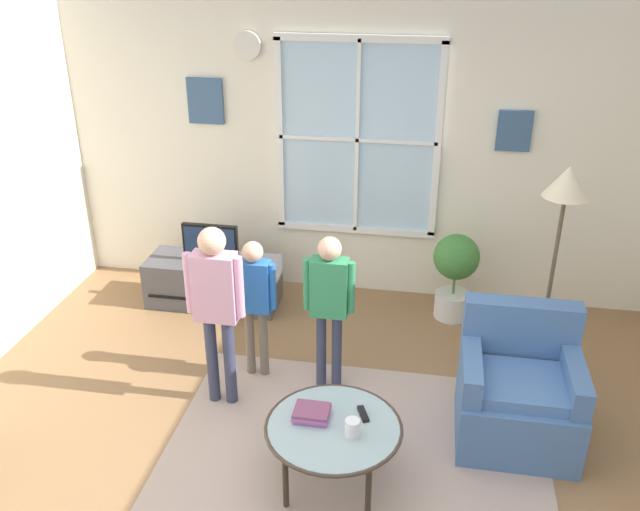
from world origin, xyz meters
name	(u,v)px	position (x,y,z in m)	size (l,w,h in m)	color
ground_plane	(312,494)	(0.00, 0.00, -0.01)	(6.04, 5.90, 0.02)	olive
back_wall	(368,138)	(-0.01, 2.70, 1.45)	(5.44, 0.17, 2.90)	silver
area_rug	(352,471)	(0.21, 0.22, 0.00)	(2.47, 2.24, 0.01)	tan
tv_stand	(214,282)	(-1.31, 2.14, 0.21)	(1.18, 0.48, 0.43)	#4C4C51
television	(210,242)	(-1.31, 2.14, 0.61)	(0.50, 0.08, 0.35)	#4C4C4C
armchair	(518,393)	(1.23, 0.78, 0.33)	(0.76, 0.74, 0.87)	#476B9E
coffee_table	(333,429)	(0.11, 0.12, 0.41)	(0.82, 0.82, 0.44)	#99B2B7
book_stack	(312,413)	(-0.03, 0.17, 0.47)	(0.22, 0.18, 0.07)	#9D64A0
cup	(353,428)	(0.23, 0.06, 0.49)	(0.09, 0.09, 0.11)	white
remote_near_books	(363,414)	(0.27, 0.24, 0.44)	(0.04, 0.14, 0.02)	black
person_blue_shirt	(255,294)	(-0.64, 1.14, 0.69)	(0.33, 0.15, 1.11)	#726656
person_pink_shirt	(216,297)	(-0.80, 0.77, 0.85)	(0.41, 0.19, 1.36)	#333851
person_green_shirt	(329,296)	(-0.08, 1.08, 0.76)	(0.36, 0.17, 1.21)	#333851
potted_plant_by_window	(455,270)	(0.83, 2.27, 0.46)	(0.39, 0.39, 0.78)	silver
floor_lamp	(564,203)	(1.48, 1.58, 1.37)	(0.32, 0.32, 1.64)	black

